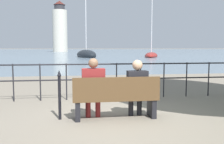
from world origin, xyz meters
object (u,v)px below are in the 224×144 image
seated_person_left (93,86)px  sailboat_1 (86,55)px  closed_umbrella (59,92)px  sailboat_2 (151,55)px  harbor_lighthouse (60,28)px  seated_person_right (137,86)px  park_bench (116,99)px

seated_person_left → sailboat_1: sailboat_1 is taller
closed_umbrella → sailboat_2: (12.81, 34.79, -0.32)m
seated_person_left → harbor_lighthouse: (-5.85, 89.99, 7.99)m
seated_person_right → closed_umbrella: seated_person_right is taller
sailboat_1 → harbor_lighthouse: (-7.23, 54.93, 8.31)m
seated_person_right → sailboat_1: sailboat_1 is taller
sailboat_2 → park_bench: bearing=-88.3°
closed_umbrella → harbor_lighthouse: harbor_lighthouse is taller
sailboat_1 → sailboat_2: (10.74, -0.20, -0.12)m
sailboat_2 → seated_person_right: bearing=-87.6°
park_bench → seated_person_right: (0.47, 0.08, 0.25)m
seated_person_left → sailboat_2: (12.11, 34.85, -0.44)m
seated_person_right → harbor_lighthouse: size_ratio=0.07×
seated_person_left → closed_umbrella: bearing=174.8°
sailboat_2 → harbor_lighthouse: (-17.97, 55.14, 8.43)m
sailboat_1 → sailboat_2: sailboat_1 is taller
park_bench → sailboat_1: 35.14m
park_bench → seated_person_right: bearing=9.3°
closed_umbrella → sailboat_1: size_ratio=0.09×
sailboat_2 → harbor_lighthouse: size_ratio=0.52×
seated_person_right → sailboat_1: (0.44, 35.05, -0.30)m
seated_person_right → harbor_lighthouse: (-6.78, 89.99, 8.01)m
closed_umbrella → harbor_lighthouse: size_ratio=0.06×
sailboat_1 → seated_person_left: bearing=-107.4°
closed_umbrella → seated_person_left: bearing=-5.2°
sailboat_2 → seated_person_left: bearing=-89.0°
seated_person_right → closed_umbrella: 1.63m
park_bench → seated_person_left: size_ratio=1.40×
seated_person_left → sailboat_2: 36.90m
closed_umbrella → seated_person_right: bearing=-2.1°
seated_person_right → closed_umbrella: (-1.63, 0.06, -0.10)m
seated_person_left → closed_umbrella: seated_person_left is taller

